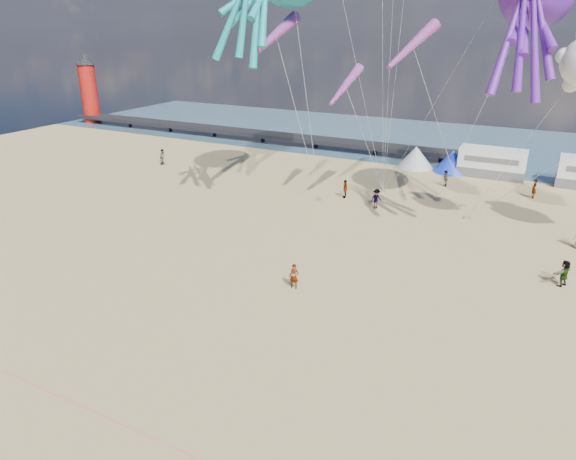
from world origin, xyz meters
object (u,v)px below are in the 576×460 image
object	(u,v)px
beachgoer_2	(376,199)
beachgoer_5	(534,189)
sandbag_b	(438,199)
motorhome_0	(492,163)
beachgoer_4	(564,273)
beachgoer_1	(445,178)
windsock_right	(345,86)
beachgoer_7	(163,157)
tent_blue	(452,161)
standing_person	(294,276)
sandbag_d	(464,205)
windsock_mid	(413,45)
beachgoer_3	(345,189)
sandbag_e	(383,191)
sandbag_c	(467,217)
tent_white	(416,157)
windsock_left	(276,35)
lighthouse	(89,94)
sandbag_a	(319,199)

from	to	relation	value
beachgoer_2	beachgoer_5	distance (m)	15.27
sandbag_b	motorhome_0	bearing A→B (deg)	73.05
beachgoer_4	beachgoer_5	bearing A→B (deg)	-137.77
beachgoer_1	windsock_right	world-z (taller)	windsock_right
beachgoer_4	beachgoer_7	distance (m)	42.68
tent_blue	beachgoer_4	distance (m)	26.15
standing_person	sandbag_d	bearing A→B (deg)	63.16
beachgoer_1	beachgoer_7	distance (m)	30.93
sandbag_d	windsock_mid	bearing A→B (deg)	-132.14
standing_person	beachgoer_3	world-z (taller)	beachgoer_3
beachgoer_4	sandbag_e	distance (m)	20.43
beachgoer_1	sandbag_c	size ratio (longest dim) A/B	3.21
tent_white	beachgoer_1	xyz separation A→B (m)	(4.44, -5.79, -0.40)
beachgoer_1	sandbag_b	bearing A→B (deg)	-16.27
motorhome_0	beachgoer_3	size ratio (longest dim) A/B	3.85
motorhome_0	beachgoer_2	xyz separation A→B (m)	(-7.54, -15.18, -0.63)
sandbag_b	windsock_right	world-z (taller)	windsock_right
beachgoer_7	windsock_left	distance (m)	23.36
motorhome_0	tent_white	distance (m)	8.01
beachgoer_2	beachgoer_4	world-z (taller)	beachgoer_2
beachgoer_1	windsock_left	distance (m)	21.95
lighthouse	beachgoer_2	xyz separation A→B (m)	(54.46, -19.18, -3.63)
sandbag_a	windsock_left	size ratio (longest dim) A/B	0.07
beachgoer_2	motorhome_0	bearing A→B (deg)	8.98
beachgoer_4	motorhome_0	bearing A→B (deg)	-129.49
beachgoer_3	tent_white	bearing A→B (deg)	144.17
tent_blue	sandbag_c	bearing A→B (deg)	-74.10
beachgoer_3	sandbag_c	size ratio (longest dim) A/B	3.43
beachgoer_1	beachgoer_5	xyz separation A→B (m)	(8.04, 0.03, 0.09)
sandbag_b	beachgoer_2	bearing A→B (deg)	-132.33
tent_blue	beachgoer_2	distance (m)	15.59
standing_person	windsock_right	xyz separation A→B (m)	(-3.61, 16.59, 9.42)
beachgoer_7	sandbag_e	size ratio (longest dim) A/B	3.61
standing_person	beachgoer_2	bearing A→B (deg)	81.80
beachgoer_4	windsock_mid	xyz separation A→B (m)	(-12.47, 7.48, 12.68)
beachgoer_1	beachgoer_4	distance (m)	20.83
beachgoer_5	beachgoer_7	size ratio (longest dim) A/B	0.99
tent_white	sandbag_b	xyz separation A→B (m)	(4.84, -10.38, -1.09)
standing_person	sandbag_a	xyz separation A→B (m)	(-5.44, 15.96, -0.67)
beachgoer_3	sandbag_a	world-z (taller)	beachgoer_3
beachgoer_7	windsock_left	world-z (taller)	windsock_left
sandbag_c	beachgoer_1	bearing A→B (deg)	113.20
beachgoer_2	beachgoer_5	xyz separation A→B (m)	(12.02, 9.42, 0.02)
windsock_right	sandbag_b	bearing A→B (deg)	37.63
beachgoer_3	windsock_right	xyz separation A→B (m)	(0.08, -1.21, 9.35)
beachgoer_1	beachgoer_3	distance (m)	10.86
sandbag_c	beachgoer_3	bearing A→B (deg)	177.39
motorhome_0	beachgoer_7	xyz separation A→B (m)	(-33.86, -12.01, -0.60)
lighthouse	beachgoer_3	distance (m)	54.07
beachgoer_7	windsock_right	xyz separation A→B (m)	(22.91, -2.88, 9.31)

